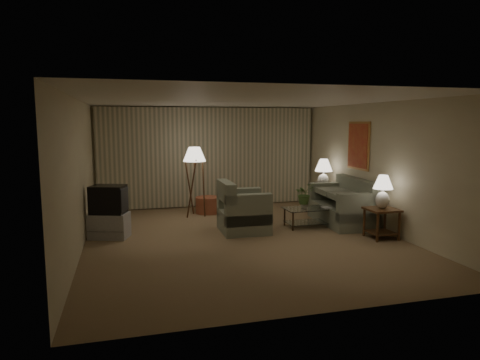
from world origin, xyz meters
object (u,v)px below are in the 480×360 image
at_px(coffee_table, 310,214).
at_px(side_table_near, 382,218).
at_px(crt_tv, 108,199).
at_px(tv_cabinet, 109,225).
at_px(ottoman, 208,205).
at_px(vase, 304,205).
at_px(floor_lamp, 195,180).
at_px(sofa, 341,206).
at_px(armchair, 244,212).
at_px(side_table_far, 323,196).
at_px(table_lamp_near, 383,189).
at_px(table_lamp_far, 324,171).

bearing_deg(coffee_table, side_table_near, -52.53).
height_order(side_table_near, crt_tv, crt_tv).
height_order(side_table_near, tv_cabinet, side_table_near).
relative_size(coffee_table, ottoman, 1.88).
xyz_separation_m(crt_tv, vase, (4.09, -0.18, -0.28)).
bearing_deg(crt_tv, ottoman, 56.70).
bearing_deg(vase, coffee_table, 0.00).
bearing_deg(floor_lamp, sofa, -27.63).
distance_m(armchair, ottoman, 2.08).
relative_size(coffee_table, tv_cabinet, 1.36).
height_order(side_table_far, tv_cabinet, side_table_far).
height_order(side_table_near, ottoman, side_table_near).
distance_m(table_lamp_near, vase, 1.74).
bearing_deg(coffee_table, tv_cabinet, 177.58).
bearing_deg(armchair, ottoman, 11.69).
bearing_deg(ottoman, vase, -48.72).
height_order(armchair, table_lamp_near, table_lamp_near).
bearing_deg(armchair, side_table_near, -115.22).
bearing_deg(ottoman, coffee_table, -46.39).
relative_size(side_table_far, coffee_table, 0.52).
distance_m(armchair, table_lamp_near, 2.83).
xyz_separation_m(sofa, table_lamp_near, (0.15, -1.35, 0.58)).
distance_m(crt_tv, ottoman, 3.02).
height_order(table_lamp_far, coffee_table, table_lamp_far).
bearing_deg(armchair, vase, -88.01).
relative_size(crt_tv, ottoman, 1.24).
distance_m(tv_cabinet, vase, 4.10).
bearing_deg(side_table_near, armchair, 153.74).
height_order(ottoman, vase, vase).
xyz_separation_m(table_lamp_near, floor_lamp, (-3.24, 2.97, -0.10)).
height_order(table_lamp_far, vase, table_lamp_far).
relative_size(armchair, coffee_table, 0.91).
xyz_separation_m(armchair, tv_cabinet, (-2.71, 0.20, -0.17)).
bearing_deg(ottoman, side_table_near, -48.61).
relative_size(sofa, armchair, 1.86).
bearing_deg(table_lamp_near, floor_lamp, 137.50).
relative_size(ottoman, vase, 3.93).
bearing_deg(table_lamp_near, ottoman, 131.39).
bearing_deg(vase, side_table_near, -48.44).
bearing_deg(coffee_table, ottoman, 133.61).
xyz_separation_m(armchair, ottoman, (-0.38, 2.03, -0.22)).
bearing_deg(table_lamp_near, tv_cabinet, 164.63).
relative_size(sofa, table_lamp_near, 2.93).
xyz_separation_m(coffee_table, crt_tv, (-4.24, 0.18, 0.50)).
distance_m(table_lamp_near, floor_lamp, 4.39).
bearing_deg(floor_lamp, armchair, -66.71).
relative_size(table_lamp_far, ottoman, 1.24).
distance_m(armchair, table_lamp_far, 2.91).
xyz_separation_m(armchair, table_lamp_near, (2.49, -1.23, 0.57)).
bearing_deg(side_table_far, side_table_near, -90.00).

